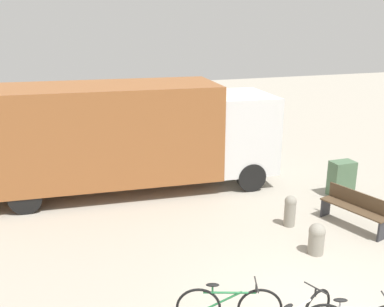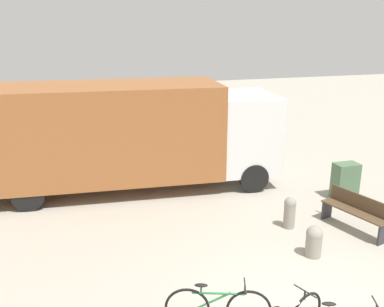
% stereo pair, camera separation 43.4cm
% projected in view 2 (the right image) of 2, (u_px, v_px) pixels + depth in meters
% --- Properties ---
extents(delivery_truck, '(9.15, 3.21, 3.18)m').
position_uv_depth(delivery_truck, '(125.00, 132.00, 12.66)').
color(delivery_truck, '#99592D').
rests_on(delivery_truck, ground).
extents(park_bench, '(0.85, 1.77, 0.89)m').
position_uv_depth(park_bench, '(356.00, 210.00, 10.36)').
color(park_bench, brown).
rests_on(park_bench, ground).
extents(bollard_near_bench, '(0.36, 0.36, 0.71)m').
position_uv_depth(bollard_near_bench, '(314.00, 240.00, 9.21)').
color(bollard_near_bench, gray).
rests_on(bollard_near_bench, ground).
extents(bollard_far_bench, '(0.29, 0.29, 0.80)m').
position_uv_depth(bollard_far_bench, '(290.00, 211.00, 10.49)').
color(bollard_far_bench, gray).
rests_on(bollard_far_bench, ground).
extents(utility_box, '(0.69, 0.45, 1.04)m').
position_uv_depth(utility_box, '(345.00, 181.00, 12.26)').
color(utility_box, '#4C6B4C').
rests_on(utility_box, ground).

